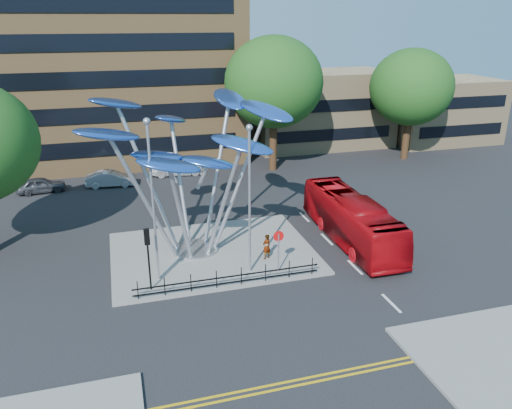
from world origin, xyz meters
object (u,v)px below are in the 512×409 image
object	(u,v)px
no_entry_sign_island	(279,244)
parked_car_left	(41,185)
tree_right	(274,82)
traffic_light_island	(148,247)
pedestrian	(267,247)
street_lamp_left	(152,188)
parked_car_mid	(111,179)
leaf_sculpture	(188,142)
red_bus	(351,219)
parked_car_right	(177,167)
tree_far	(411,87)
street_lamp_right	(250,187)

from	to	relation	value
no_entry_sign_island	parked_car_left	world-z (taller)	no_entry_sign_island
tree_right	traffic_light_island	bearing A→B (deg)	-123.69
pedestrian	street_lamp_left	bearing A→B (deg)	-15.98
street_lamp_left	parked_car_mid	world-z (taller)	street_lamp_left
leaf_sculpture	parked_car_left	size ratio (longest dim) A/B	3.38
no_entry_sign_island	parked_car_mid	distance (m)	20.55
parked_car_left	parked_car_mid	world-z (taller)	parked_car_mid
leaf_sculpture	red_bus	size ratio (longest dim) A/B	1.20
parked_car_left	parked_car_right	xyz separation A→B (m)	(11.33, 1.95, 0.09)
leaf_sculpture	no_entry_sign_island	distance (m)	7.71
tree_far	traffic_light_island	xyz separation A→B (m)	(-27.00, -19.50, -4.49)
street_lamp_right	parked_car_right	bearing A→B (deg)	93.95
parked_car_left	traffic_light_island	bearing A→B (deg)	-164.36
tree_far	parked_car_right	size ratio (longest dim) A/B	2.15
parked_car_left	parked_car_mid	xyz separation A→B (m)	(5.51, 0.09, 0.03)
street_lamp_left	parked_car_mid	distance (m)	18.34
tree_right	no_entry_sign_island	distance (m)	21.31
traffic_light_island	red_bus	bearing A→B (deg)	12.85
parked_car_left	parked_car_right	bearing A→B (deg)	-85.90
tree_right	parked_car_right	xyz separation A→B (m)	(-8.88, 0.96, -7.31)
parked_car_right	tree_far	bearing A→B (deg)	-87.99
leaf_sculpture	street_lamp_left	distance (m)	4.28
tree_far	street_lamp_right	bearing A→B (deg)	-138.53
pedestrian	parked_car_left	distance (m)	21.90
street_lamp_right	no_entry_sign_island	bearing A→B (deg)	-17.87
no_entry_sign_island	pedestrian	bearing A→B (deg)	95.07
parked_car_left	parked_car_mid	bearing A→B (deg)	-94.76
street_lamp_right	parked_car_left	distance (m)	22.49
tree_far	traffic_light_island	world-z (taller)	tree_far
street_lamp_right	tree_right	bearing A→B (deg)	68.46
parked_car_mid	parked_car_right	world-z (taller)	parked_car_right
tree_right	parked_car_mid	distance (m)	16.47
tree_far	leaf_sculpture	distance (m)	28.53
street_lamp_left	parked_car_left	world-z (taller)	street_lamp_left
tree_right	leaf_sculpture	distance (m)	18.37
traffic_light_island	pedestrian	size ratio (longest dim) A/B	2.23
leaf_sculpture	pedestrian	xyz separation A→B (m)	(3.92, -2.46, -5.95)
pedestrian	parked_car_right	size ratio (longest dim) A/B	0.31
parked_car_mid	tree_far	bearing A→B (deg)	-82.97
traffic_light_island	parked_car_mid	xyz separation A→B (m)	(-1.70, 18.59, -1.94)
street_lamp_right	traffic_light_island	world-z (taller)	street_lamp_right
parked_car_mid	parked_car_right	distance (m)	6.11
leaf_sculpture	traffic_light_island	bearing A→B (deg)	-125.04
street_lamp_right	parked_car_left	world-z (taller)	street_lamp_right
leaf_sculpture	parked_car_mid	bearing A→B (deg)	107.83
tree_far	street_lamp_right	xyz separation A→B (m)	(-21.50, -19.00, -2.01)
parked_car_right	tree_right	bearing A→B (deg)	-91.74
tree_right	street_lamp_right	world-z (taller)	tree_right
traffic_light_island	red_bus	xyz separation A→B (m)	(12.84, 2.93, -1.14)
street_lamp_left	street_lamp_right	bearing A→B (deg)	-5.71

